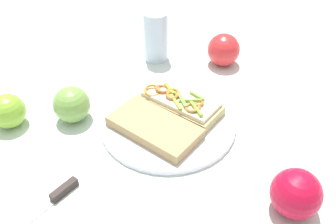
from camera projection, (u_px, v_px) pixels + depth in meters
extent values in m
plane|color=silver|center=(168.00, 124.00, 0.76)|extent=(2.00, 2.00, 0.00)
cylinder|color=white|center=(168.00, 122.00, 0.76)|extent=(0.28, 0.28, 0.01)
cube|color=tan|center=(181.00, 105.00, 0.77)|extent=(0.18, 0.17, 0.02)
cube|color=#F3E5CB|center=(181.00, 99.00, 0.76)|extent=(0.17, 0.16, 0.01)
torus|color=#B67A38|center=(193.00, 107.00, 0.73)|extent=(0.04, 0.04, 0.01)
torus|color=#BC6A3B|center=(162.00, 89.00, 0.78)|extent=(0.04, 0.04, 0.02)
torus|color=#C27332|center=(197.00, 103.00, 0.74)|extent=(0.04, 0.04, 0.02)
torus|color=#C07921|center=(152.00, 91.00, 0.77)|extent=(0.04, 0.04, 0.01)
torus|color=#AC7921|center=(173.00, 94.00, 0.76)|extent=(0.04, 0.04, 0.02)
torus|color=#B06A33|center=(172.00, 95.00, 0.76)|extent=(0.03, 0.03, 0.01)
cube|color=#8DB439|center=(176.00, 102.00, 0.74)|extent=(0.05, 0.02, 0.01)
cube|color=#7FAD46|center=(197.00, 96.00, 0.76)|extent=(0.03, 0.03, 0.01)
cube|color=#7EA838|center=(196.00, 109.00, 0.73)|extent=(0.05, 0.02, 0.01)
cube|color=#85B631|center=(170.00, 89.00, 0.78)|extent=(0.04, 0.02, 0.01)
cube|color=#7AA840|center=(190.00, 101.00, 0.75)|extent=(0.01, 0.05, 0.01)
cube|color=#75A043|center=(182.00, 101.00, 0.75)|extent=(0.04, 0.01, 0.01)
cube|color=tan|center=(154.00, 127.00, 0.72)|extent=(0.20, 0.19, 0.02)
sphere|color=#82B333|center=(8.00, 111.00, 0.74)|extent=(0.10, 0.10, 0.07)
sphere|color=red|center=(224.00, 50.00, 0.92)|extent=(0.11, 0.11, 0.08)
sphere|color=#B90D2C|center=(296.00, 193.00, 0.57)|extent=(0.12, 0.12, 0.08)
sphere|color=#76A149|center=(72.00, 104.00, 0.75)|extent=(0.10, 0.10, 0.08)
cylinder|color=silver|center=(156.00, 36.00, 0.92)|extent=(0.06, 0.06, 0.13)
cube|color=silver|center=(33.00, 217.00, 0.59)|extent=(0.06, 0.06, 0.00)
cube|color=#352A28|center=(64.00, 190.00, 0.62)|extent=(0.04, 0.05, 0.02)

